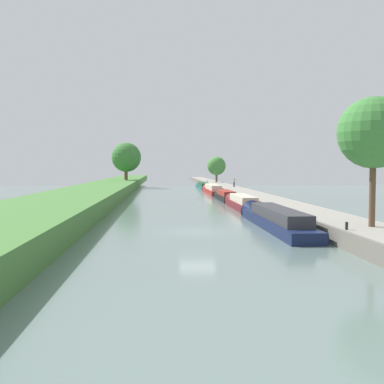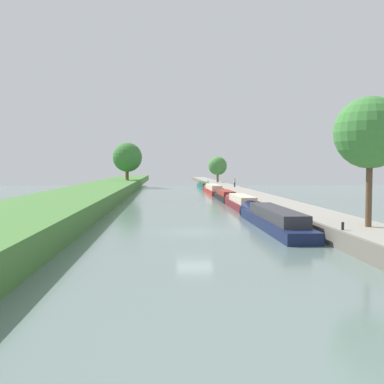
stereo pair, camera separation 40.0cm
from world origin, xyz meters
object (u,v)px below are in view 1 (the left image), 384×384
person_walking (234,182)px  mooring_bollard_far (207,181)px  narrowboat_navy (273,218)px  narrowboat_black (225,196)px  narrowboat_teal (203,186)px  narrowboat_red (212,190)px  mooring_bollard_near (347,226)px  narrowboat_maroon (241,203)px

person_walking → mooring_bollard_far: person_walking is taller
narrowboat_navy → mooring_bollard_far: 71.18m
narrowboat_black → mooring_bollard_far: (1.76, 42.62, 0.65)m
narrowboat_black → mooring_bollard_far: bearing=87.6°
narrowboat_navy → narrowboat_black: (0.25, 28.53, -0.08)m
person_walking → narrowboat_black: bearing=-102.9°
narrowboat_black → narrowboat_teal: bearing=89.9°
person_walking → mooring_bollard_far: bearing=95.7°
narrowboat_red → mooring_bollard_far: narrowboat_red is taller
narrowboat_red → mooring_bollard_near: (1.79, -53.21, 0.56)m
mooring_bollard_near → mooring_bollard_far: size_ratio=1.00×
narrowboat_teal → person_walking: bearing=-75.5°
narrowboat_teal → mooring_bollard_near: mooring_bollard_near is taller
narrowboat_red → narrowboat_navy: bearing=-90.3°
narrowboat_teal → narrowboat_maroon: bearing=-90.0°
narrowboat_red → mooring_bollard_near: size_ratio=37.84×
narrowboat_navy → narrowboat_teal: narrowboat_navy is taller
narrowboat_black → person_walking: 18.85m
narrowboat_red → mooring_bollard_far: size_ratio=37.84×
person_walking → narrowboat_teal: bearing=104.5°
person_walking → mooring_bollard_near: (-2.44, -55.74, -0.65)m
narrowboat_maroon → narrowboat_teal: size_ratio=0.77×
narrowboat_navy → narrowboat_red: bearing=89.7°
narrowboat_navy → narrowboat_maroon: size_ratio=1.30×
narrowboat_maroon → mooring_bollard_near: bearing=-86.0°
narrowboat_teal → mooring_bollard_far: (1.72, 8.24, 0.68)m
narrowboat_black → mooring_bollard_far: size_ratio=26.51×
narrowboat_teal → person_walking: person_walking is taller
narrowboat_red → person_walking: size_ratio=10.26×
narrowboat_teal → person_walking: 16.63m
narrowboat_maroon → narrowboat_red: bearing=90.1°
narrowboat_teal → mooring_bollard_near: bearing=-88.6°
narrowboat_navy → narrowboat_maroon: 15.82m
mooring_bollard_near → narrowboat_maroon: bearing=94.0°
narrowboat_teal → mooring_bollard_near: (1.72, -71.79, 0.68)m
narrowboat_black → mooring_bollard_near: (1.76, -37.41, 0.65)m
narrowboat_navy → narrowboat_red: 44.33m
narrowboat_navy → mooring_bollard_near: bearing=-77.2°
narrowboat_maroon → narrowboat_teal: (0.01, 47.09, -0.09)m
narrowboat_navy → person_walking: size_ratio=10.29×
narrowboat_navy → narrowboat_black: size_ratio=1.43×
narrowboat_black → narrowboat_red: narrowboat_red is taller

